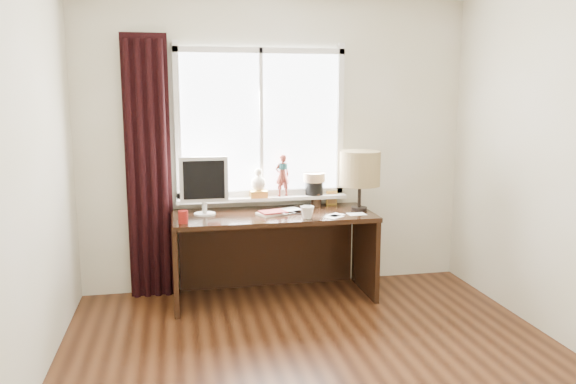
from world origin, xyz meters
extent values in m
cube|color=beige|center=(0.00, 2.00, 1.30)|extent=(3.50, 0.00, 2.60)
cube|color=beige|center=(-1.75, 0.00, 1.30)|extent=(0.00, 4.00, 2.60)
imported|color=silver|center=(-0.03, 1.64, 0.76)|extent=(0.41, 0.33, 0.03)
imported|color=white|center=(0.14, 1.38, 0.81)|extent=(0.15, 0.15, 0.11)
cylinder|color=maroon|center=(-0.86, 1.41, 0.80)|extent=(0.08, 0.08, 0.10)
cube|color=white|center=(-0.15, 1.99, 1.50)|extent=(1.40, 0.02, 1.30)
cube|color=silver|center=(-0.15, 1.96, 0.88)|extent=(1.50, 0.05, 0.05)
cube|color=silver|center=(-0.15, 1.96, 2.12)|extent=(1.50, 0.05, 0.05)
cube|color=silver|center=(-0.88, 1.96, 1.50)|extent=(0.05, 0.05, 1.40)
cube|color=silver|center=(0.57, 1.96, 1.50)|extent=(0.05, 0.05, 1.40)
cube|color=silver|center=(-0.15, 1.96, 1.50)|extent=(0.03, 0.05, 1.30)
cube|color=silver|center=(-0.15, 1.91, 0.83)|extent=(1.52, 0.18, 0.03)
cylinder|color=#440B08|center=(-0.60, 1.91, 0.97)|extent=(0.14, 0.14, 0.25)
cube|color=gold|center=(-0.19, 1.88, 0.88)|extent=(0.15, 0.12, 0.06)
sphere|color=beige|center=(-0.19, 1.88, 0.97)|extent=(0.13, 0.13, 0.13)
sphere|color=beige|center=(-0.19, 1.88, 1.07)|extent=(0.07, 0.07, 0.07)
imported|color=maroon|center=(0.03, 1.90, 1.04)|extent=(0.15, 0.12, 0.38)
cylinder|color=#1E4C51|center=(0.03, 1.89, 1.12)|extent=(0.10, 0.10, 0.05)
cylinder|color=black|center=(0.32, 1.90, 0.91)|extent=(0.16, 0.16, 0.12)
cylinder|color=#8C6B4C|center=(0.32, 1.90, 1.01)|extent=(0.20, 0.20, 0.08)
cube|color=black|center=(-1.13, 1.92, 1.12)|extent=(0.38, 0.05, 2.25)
cylinder|color=black|center=(-1.27, 1.89, 1.10)|extent=(0.06, 0.06, 2.20)
cylinder|color=black|center=(-1.18, 1.89, 1.10)|extent=(0.06, 0.06, 2.20)
cylinder|color=black|center=(-1.09, 1.89, 1.10)|extent=(0.06, 0.06, 2.20)
cylinder|color=black|center=(-1.00, 1.89, 1.10)|extent=(0.06, 0.06, 2.20)
cube|color=black|center=(-0.10, 1.63, 0.73)|extent=(1.70, 0.70, 0.04)
cube|color=black|center=(-0.93, 1.63, 0.35)|extent=(0.04, 0.64, 0.71)
cube|color=black|center=(0.73, 1.63, 0.35)|extent=(0.04, 0.64, 0.71)
cube|color=black|center=(-0.10, 1.97, 0.35)|extent=(1.60, 0.03, 0.71)
cylinder|color=beige|center=(-0.68, 1.70, 0.76)|extent=(0.18, 0.18, 0.01)
cylinder|color=beige|center=(-0.68, 1.70, 0.81)|extent=(0.04, 0.04, 0.10)
cube|color=beige|center=(-0.68, 1.70, 1.05)|extent=(0.40, 0.04, 0.38)
cube|color=black|center=(-0.68, 1.67, 1.05)|extent=(0.34, 0.01, 0.32)
cube|color=beige|center=(-0.12, 1.59, 0.76)|extent=(0.27, 0.24, 0.02)
cube|color=maroon|center=(-0.11, 1.58, 0.78)|extent=(0.24, 0.20, 0.01)
cylinder|color=black|center=(0.33, 1.87, 0.81)|extent=(0.09, 0.09, 0.12)
cylinder|color=black|center=(0.32, 1.88, 0.86)|extent=(0.01, 0.01, 0.22)
cylinder|color=black|center=(0.35, 1.86, 0.84)|extent=(0.01, 0.01, 0.19)
cylinder|color=black|center=(0.33, 1.88, 0.88)|extent=(0.01, 0.01, 0.25)
cylinder|color=black|center=(0.35, 1.88, 0.83)|extent=(0.01, 0.01, 0.17)
cube|color=gold|center=(0.49, 1.90, 0.81)|extent=(0.10, 0.02, 0.13)
cube|color=#996633|center=(0.49, 1.89, 0.81)|extent=(0.08, 0.01, 0.10)
cylinder|color=black|center=(0.66, 1.61, 0.77)|extent=(0.14, 0.14, 0.03)
cylinder|color=black|center=(0.66, 1.61, 0.89)|extent=(0.03, 0.03, 0.22)
cylinder|color=tan|center=(0.66, 1.61, 1.12)|extent=(0.35, 0.35, 0.30)
cube|color=white|center=(0.40, 1.47, 0.75)|extent=(0.19, 0.18, 0.00)
cube|color=white|center=(0.59, 1.47, 0.75)|extent=(0.16, 0.12, 0.00)
cube|color=white|center=(0.37, 1.40, 0.75)|extent=(0.19, 0.18, 0.00)
torus|color=black|center=(0.13, 1.62, 0.75)|extent=(0.15, 0.15, 0.01)
torus|color=black|center=(0.24, 1.78, 0.75)|extent=(0.13, 0.13, 0.01)
torus|color=black|center=(-0.03, 1.72, 0.75)|extent=(0.10, 0.10, 0.01)
camera|label=1|loc=(-0.89, -2.97, 1.75)|focal=35.00mm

